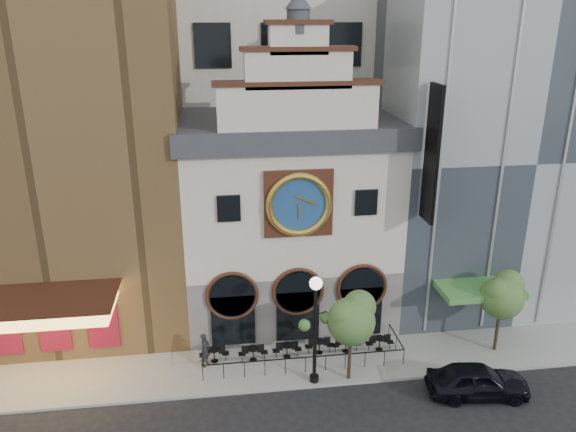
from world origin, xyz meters
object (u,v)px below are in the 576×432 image
Objects in this scene: bistro_3 at (319,346)px; tree_left at (352,317)px; lamppost at (315,319)px; tree_right at (503,294)px; bistro_4 at (346,344)px; bistro_5 at (380,342)px; bistro_2 at (287,350)px; bistro_1 at (253,353)px; pedestrian at (205,350)px; car_right at (478,381)px; bistro_0 at (214,354)px.

tree_left is (1.13, -2.40, 3.06)m from bistro_3.
tree_right is (10.53, 1.50, -0.19)m from lamppost.
bistro_5 is (1.88, -0.08, 0.00)m from bistro_4.
tree_left is (2.94, -2.26, 3.06)m from bistro_2.
bistro_3 is (1.81, 0.15, 0.00)m from bistro_2.
bistro_1 is at bearing -178.47° from bistro_4.
bistro_2 is 0.33× the size of tree_left.
tree_right is (11.62, -0.79, 2.97)m from bistro_2.
tree_right is (6.43, -0.79, 2.97)m from bistro_5.
lamppost reaches higher than tree_right.
bistro_5 is at bearing -60.34° from pedestrian.
bistro_2 is (1.85, 0.06, 0.00)m from bistro_1.
bistro_4 is at bearing -2.58° from bistro_3.
car_right is 2.62× the size of pedestrian.
bistro_2 is 12.02m from tree_right.
bistro_5 is 0.33× the size of tree_left.
tree_right reaches higher than car_right.
pedestrian reaches higher than bistro_3.
tree_right reaches higher than bistro_3.
bistro_3 is 10.29m from tree_right.
bistro_4 is 7.71m from pedestrian.
lamppost is at bearing -179.03° from tree_left.
car_right is 8.57m from lamppost.
tree_left reaches higher than tree_right.
lamppost is at bearing -37.14° from bistro_1.
bistro_5 is (9.12, -0.12, 0.00)m from bistro_0.
bistro_4 is at bearing -59.49° from pedestrian.
tree_left is (-5.96, 2.02, 2.84)m from car_right.
pedestrian is (-7.69, -0.26, 0.48)m from bistro_4.
bistro_5 is at bearing 4.80° from lamppost.
tree_left is at bearing -23.42° from lamppost.
bistro_0 is at bearing 160.92° from tree_left.
pedestrian is (-6.19, -0.32, 0.48)m from bistro_3.
bistro_3 is 1.00× the size of bistro_4.
bistro_1 is at bearing -58.70° from pedestrian.
bistro_4 is (5.16, 0.14, 0.00)m from bistro_1.
bistro_5 is 4.42m from tree_left.
tree_left is 8.81m from tree_right.
bistro_4 is 1.88m from bistro_5.
bistro_5 is 0.84× the size of pedestrian.
lamppost is 1.25× the size of tree_right.
bistro_2 is at bearing -1.72° from bistro_0.
bistro_4 is 0.84× the size of pedestrian.
bistro_2 is 9.87m from car_right.
tree_right is at bearing -5.96° from bistro_4.
bistro_1 is 7.04m from bistro_5.
bistro_3 is at bearing 64.50° from car_right.
tree_left is at bearing 77.76° from car_right.
bistro_3 is (3.66, 0.21, 0.00)m from bistro_1.
bistro_0 and bistro_2 have the same top height.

